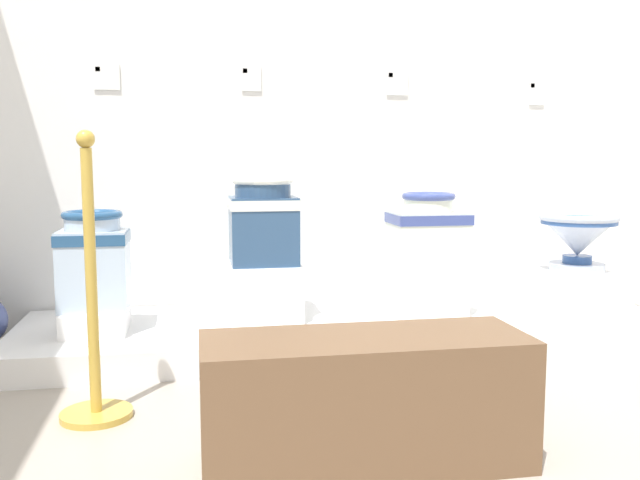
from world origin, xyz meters
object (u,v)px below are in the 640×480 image
Objects in this scene: plinth_block_squat_floral at (427,294)px; antique_toilet_slender_white at (578,235)px; info_placard_fourth at (537,93)px; plinth_block_rightmost at (96,320)px; antique_toilet_squat_floral at (428,233)px; museum_bench at (365,400)px; antique_toilet_rightmost at (94,258)px; plinth_block_pale_glazed at (264,291)px; plinth_block_slender_white at (576,291)px; info_placard_third at (397,83)px; antique_toilet_pale_glazed at (263,219)px; stanchion_post_near_left at (93,335)px; info_placard_second at (251,78)px; info_placard_first at (106,77)px.

antique_toilet_slender_white is (0.81, -0.05, 0.30)m from plinth_block_squat_floral.
plinth_block_rightmost is at bearing -167.98° from info_placard_fourth.
museum_bench is (-0.67, -1.35, -0.36)m from antique_toilet_squat_floral.
plinth_block_rightmost is 0.84× the size of antique_toilet_squat_floral.
antique_toilet_slender_white is 0.94m from info_placard_fourth.
plinth_block_pale_glazed is (0.80, 0.12, -0.21)m from antique_toilet_rightmost.
plinth_block_slender_white is at bearing -4.37° from plinth_block_pale_glazed.
info_placard_third reaches higher than antique_toilet_squat_floral.
plinth_block_pale_glazed is 0.36m from antique_toilet_pale_glazed.
stanchion_post_near_left is (-1.53, -0.81, -0.25)m from antique_toilet_squat_floral.
info_placard_second is at bearing 33.80° from plinth_block_rightmost.
info_placard_second is 0.82m from info_placard_third.
plinth_block_slender_white is 2.74× the size of info_placard_third.
antique_toilet_squat_floral is at bearing 1.47° from plinth_block_rightmost.
plinth_block_pale_glazed is 1.13m from stanchion_post_near_left.
info_placard_second reaches higher than stanchion_post_near_left.
antique_toilet_pale_glazed is 1.08× the size of antique_toilet_slender_white.
antique_toilet_rightmost is at bearing -161.94° from info_placard_third.
stanchion_post_near_left is at bearing 147.96° from museum_bench.
info_placard_fourth reaches higher than antique_toilet_slender_white.
info_placard_third is 0.13× the size of stanchion_post_near_left.
plinth_block_pale_glazed is 1.64m from plinth_block_slender_white.
plinth_block_squat_floral is 1.50m from museum_bench.
plinth_block_squat_floral is at bearing 0.00° from antique_toilet_squat_floral.
info_placard_first is (0.03, 0.52, 0.88)m from antique_toilet_rightmost.
antique_toilet_slender_white is at bearing -4.37° from plinth_block_pale_glazed.
info_placard_second is 0.95× the size of info_placard_fourth.
stanchion_post_near_left reaches higher than antique_toilet_pale_glazed.
plinth_block_pale_glazed is at bearing 51.54° from stanchion_post_near_left.
antique_toilet_rightmost is 1.64m from museum_bench.
info_placard_first is 0.75m from info_placard_second.
antique_toilet_squat_floral reaches higher than plinth_block_rightmost.
antique_toilet_rightmost is 2.43m from antique_toilet_slender_white.
info_placard_fourth reaches higher than antique_toilet_rightmost.
info_placard_second is (-1.66, 0.53, 1.13)m from plinth_block_slender_white.
antique_toilet_rightmost is 1.90m from info_placard_third.
plinth_block_slender_white is (0.81, -0.05, -0.32)m from antique_toilet_squat_floral.
plinth_block_slender_white is at bearing -32.40° from info_placard_third.
plinth_block_rightmost is 2.59× the size of info_placard_first.
stanchion_post_near_left reaches higher than museum_bench.
antique_toilet_squat_floral reaches higher than plinth_block_slender_white.
antique_toilet_slender_white reaches higher than plinth_block_slender_white.
plinth_block_rightmost is 2.05m from info_placard_third.
info_placard_first is (-1.60, 0.48, 0.80)m from antique_toilet_squat_floral.
plinth_block_rightmost is 0.87× the size of antique_toilet_slender_white.
plinth_block_rightmost is 2.43m from plinth_block_slender_white.
info_placard_third is at bearing 26.73° from plinth_block_pale_glazed.
plinth_block_rightmost is 0.77× the size of antique_toilet_rightmost.
antique_toilet_pale_glazed is 1.13× the size of plinth_block_slender_white.
info_placard_fourth is (1.65, 0.40, 0.68)m from antique_toilet_pale_glazed.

